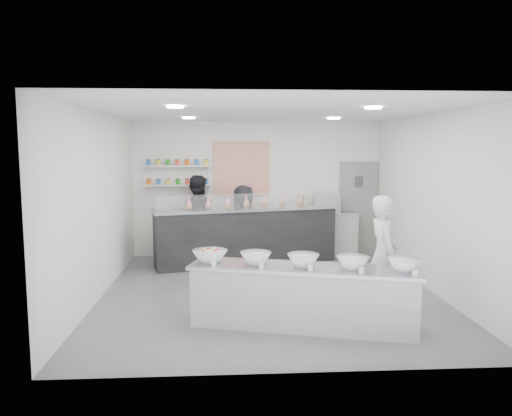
{
  "coord_description": "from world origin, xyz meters",
  "views": [
    {
      "loc": [
        -0.71,
        -8.1,
        2.42
      ],
      "look_at": [
        -0.19,
        0.4,
        1.39
      ],
      "focal_mm": 35.0,
      "sensor_mm": 36.0,
      "label": 1
    }
  ],
  "objects": [
    {
      "name": "espresso_machine",
      "position": [
        1.52,
        2.78,
        1.21
      ],
      "size": [
        0.57,
        0.39,
        0.43
      ],
      "primitive_type": "cube",
      "color": "#93969E",
      "rests_on": "espresso_ledge"
    },
    {
      "name": "downlight_2",
      "position": [
        -1.4,
        1.6,
        2.98
      ],
      "size": [
        0.24,
        0.24,
        0.02
      ],
      "primitive_type": "cylinder",
      "color": "white",
      "rests_on": "ceiling"
    },
    {
      "name": "label_cards",
      "position": [
        0.46,
        -2.13,
        0.87
      ],
      "size": [
        2.66,
        0.04,
        0.07
      ],
      "primitive_type": null,
      "color": "white",
      "rests_on": "prep_counter"
    },
    {
      "name": "downlight_1",
      "position": [
        1.4,
        -1.0,
        2.98
      ],
      "size": [
        0.24,
        0.24,
        0.02
      ],
      "primitive_type": "cylinder",
      "color": "white",
      "rests_on": "ceiling"
    },
    {
      "name": "woman_prep",
      "position": [
        1.59,
        -1.06,
        0.87
      ],
      "size": [
        0.44,
        0.65,
        1.73
      ],
      "primitive_type": "imported",
      "rotation": [
        0.0,
        0.0,
        1.61
      ],
      "color": "silver",
      "rests_on": "floor"
    },
    {
      "name": "jar_shelf_lower",
      "position": [
        -1.75,
        2.9,
        1.6
      ],
      "size": [
        1.45,
        0.22,
        0.04
      ],
      "primitive_type": "cube",
      "color": "silver",
      "rests_on": "back_wall"
    },
    {
      "name": "staff_right",
      "position": [
        -0.33,
        2.51,
        0.81
      ],
      "size": [
        0.93,
        0.79,
        1.63
      ],
      "primitive_type": "imported",
      "rotation": [
        0.0,
        0.0,
        3.55
      ],
      "color": "black",
      "rests_on": "floor"
    },
    {
      "name": "cup_stacks",
      "position": [
        1.0,
        2.78,
        1.18
      ],
      "size": [
        0.24,
        0.24,
        0.38
      ],
      "primitive_type": null,
      "color": "#938460",
      "rests_on": "espresso_ledge"
    },
    {
      "name": "sneeze_guard",
      "position": [
        -0.2,
        1.82,
        1.35
      ],
      "size": [
        3.66,
        0.96,
        0.32
      ],
      "primitive_type": "cube",
      "rotation": [
        0.0,
        0.0,
        0.25
      ],
      "color": "white",
      "rests_on": "back_bar"
    },
    {
      "name": "ceiling",
      "position": [
        0.0,
        0.0,
        3.0
      ],
      "size": [
        6.0,
        6.0,
        0.0
      ],
      "primitive_type": "plane",
      "rotation": [
        3.14,
        0.0,
        0.0
      ],
      "color": "white",
      "rests_on": "floor"
    },
    {
      "name": "back_bar",
      "position": [
        -0.28,
        2.15,
        0.59
      ],
      "size": [
        3.88,
        1.64,
        1.19
      ],
      "primitive_type": "cube",
      "rotation": [
        0.0,
        0.0,
        0.25
      ],
      "color": "black",
      "rests_on": "floor"
    },
    {
      "name": "espresso_ledge",
      "position": [
        1.55,
        2.78,
        0.5
      ],
      "size": [
        1.34,
        0.43,
        0.99
      ],
      "primitive_type": "cube",
      "color": "#A0A09B",
      "rests_on": "floor"
    },
    {
      "name": "downlight_0",
      "position": [
        -1.4,
        -1.0,
        2.98
      ],
      "size": [
        0.24,
        0.24,
        0.02
      ],
      "primitive_type": "cylinder",
      "color": "white",
      "rests_on": "ceiling"
    },
    {
      "name": "preserve_jars",
      "position": [
        -1.75,
        2.88,
        1.88
      ],
      "size": [
        1.45,
        0.1,
        0.56
      ],
      "primitive_type": null,
      "color": "#FB6006",
      "rests_on": "jar_shelf_lower"
    },
    {
      "name": "floor",
      "position": [
        0.0,
        0.0,
        0.0
      ],
      "size": [
        6.0,
        6.0,
        0.0
      ],
      "primitive_type": "plane",
      "color": "#515156",
      "rests_on": "ground"
    },
    {
      "name": "left_wall",
      "position": [
        -2.75,
        0.0,
        1.5
      ],
      "size": [
        0.0,
        6.0,
        6.0
      ],
      "primitive_type": "plane",
      "rotation": [
        1.57,
        0.0,
        1.57
      ],
      "color": "white",
      "rests_on": "floor"
    },
    {
      "name": "staff_left",
      "position": [
        -1.34,
        2.6,
        0.92
      ],
      "size": [
        0.93,
        0.75,
        1.83
      ],
      "primitive_type": "imported",
      "rotation": [
        0.0,
        0.0,
        3.08
      ],
      "color": "black",
      "rests_on": "floor"
    },
    {
      "name": "prep_counter",
      "position": [
        0.32,
        -1.62,
        0.42
      ],
      "size": [
        3.15,
        1.47,
        0.84
      ],
      "primitive_type": "cube",
      "rotation": [
        0.0,
        0.0,
        -0.26
      ],
      "color": "#A0A09B",
      "rests_on": "floor"
    },
    {
      "name": "back_wall",
      "position": [
        0.0,
        3.0,
        1.5
      ],
      "size": [
        5.5,
        0.0,
        5.5
      ],
      "primitive_type": "plane",
      "rotation": [
        1.57,
        0.0,
        0.0
      ],
      "color": "white",
      "rests_on": "floor"
    },
    {
      "name": "back_door",
      "position": [
        2.3,
        2.97,
        1.05
      ],
      "size": [
        0.88,
        0.04,
        2.1
      ],
      "primitive_type": "cube",
      "color": "gray",
      "rests_on": "floor"
    },
    {
      "name": "cookie_bags",
      "position": [
        -0.28,
        2.15,
        1.31
      ],
      "size": [
        2.49,
        0.76,
        0.25
      ],
      "primitive_type": null,
      "rotation": [
        0.0,
        0.0,
        0.25
      ],
      "color": "pink",
      "rests_on": "back_bar"
    },
    {
      "name": "prep_bowls",
      "position": [
        0.32,
        -1.62,
        0.92
      ],
      "size": [
        3.06,
        1.3,
        0.17
      ],
      "primitive_type": null,
      "rotation": [
        0.0,
        0.0,
        -0.26
      ],
      "color": "white",
      "rests_on": "prep_counter"
    },
    {
      "name": "downlight_3",
      "position": [
        1.4,
        1.6,
        2.98
      ],
      "size": [
        0.24,
        0.24,
        0.02
      ],
      "primitive_type": "cylinder",
      "color": "white",
      "rests_on": "ceiling"
    },
    {
      "name": "jar_shelf_upper",
      "position": [
        -1.75,
        2.9,
        2.02
      ],
      "size": [
        1.45,
        0.22,
        0.04
      ],
      "primitive_type": "cube",
      "color": "silver",
      "rests_on": "back_wall"
    },
    {
      "name": "pattern_panel",
      "position": [
        -0.35,
        2.98,
        1.95
      ],
      "size": [
        1.25,
        0.03,
        1.2
      ],
      "primitive_type": "cube",
      "color": "red",
      "rests_on": "back_wall"
    },
    {
      "name": "right_wall",
      "position": [
        2.75,
        0.0,
        1.5
      ],
      "size": [
        0.0,
        6.0,
        6.0
      ],
      "primitive_type": "plane",
      "rotation": [
        1.57,
        0.0,
        -1.57
      ],
      "color": "white",
      "rests_on": "floor"
    }
  ]
}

